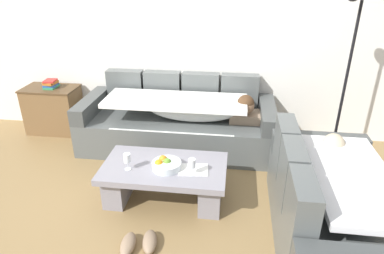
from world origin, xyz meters
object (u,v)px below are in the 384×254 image
Objects in this scene: couch_along_wall at (180,123)px; coffee_table at (165,178)px; wine_glass_near_left at (127,159)px; pair_of_shoes at (139,243)px; floor_lamp at (344,70)px; book_stack_on_cabinet at (51,84)px; open_magazine at (193,170)px; wine_glass_near_right at (192,164)px; couch_near_window at (332,209)px; side_cabinet at (54,110)px; fruit_bowl at (166,165)px.

couch_along_wall is 1.11m from coffee_table.
pair_of_shoes is (0.24, -0.58, -0.45)m from wine_glass_near_left.
floor_lamp is (2.12, 1.11, 0.62)m from wine_glass_near_left.
pair_of_shoes is (1.74, -2.03, -0.65)m from book_stack_on_cabinet.
open_magazine is at bearing -8.91° from coffee_table.
open_magazine is at bearing 87.97° from wine_glass_near_right.
book_stack_on_cabinet is (-3.30, 1.74, 0.36)m from couch_near_window.
couch_near_window reaches higher than side_cabinet.
wine_glass_near_left is 2.11m from side_cabinet.
side_cabinet is at bearing 131.07° from pair_of_shoes.
couch_near_window is 1.24m from open_magazine.
fruit_bowl is (0.05, -1.15, 0.09)m from couch_along_wall.
fruit_bowl is 0.27m from open_magazine.
wine_glass_near_right reaches higher than fruit_bowl.
wine_glass_near_right is 2.59m from side_cabinet.
couch_along_wall is at bearing 92.55° from fruit_bowl.
side_cabinet is 2.16× the size of pair_of_shoes.
wine_glass_near_left is 0.61m from wine_glass_near_right.
floor_lamp is (1.81, -0.11, 0.79)m from couch_along_wall.
floor_lamp reaches higher than open_magazine.
side_cabinet is 0.37× the size of floor_lamp.
open_magazine is 2.54m from book_stack_on_cabinet.
wine_glass_near_right is 0.59× the size of open_magazine.
wine_glass_near_right is (0.61, -0.01, 0.00)m from wine_glass_near_left.
couch_along_wall is 8.53× the size of fruit_bowl.
coffee_table is 7.23× the size of wine_glass_near_right.
fruit_bowl is 1.00× the size of open_magazine.
couch_near_window is 10.47× the size of wine_glass_near_left.
fruit_bowl reaches higher than open_magazine.
wine_glass_near_right reaches higher than coffee_table.
couch_along_wall and couch_near_window have the same top height.
wine_glass_near_left is (-0.30, -1.22, 0.17)m from couch_along_wall.
wine_glass_near_right is 1.97m from floor_lamp.
floor_lamp is (1.50, 1.12, 0.62)m from wine_glass_near_right.
fruit_bowl is 1.69× the size of wine_glass_near_right.
floor_lamp is (1.76, 1.04, 0.70)m from fruit_bowl.
open_magazine is 1.26× the size of book_stack_on_cabinet.
coffee_table is 3.60× the size of pair_of_shoes.
open_magazine is at bearing -74.76° from couch_along_wall.
side_cabinet is at bearing 144.12° from coffee_table.
couch_near_window is 3.75m from side_cabinet.
wine_glass_near_right is (0.29, -0.12, 0.26)m from coffee_table.
floor_lamp reaches higher than side_cabinet.
book_stack_on_cabinet is at bearing 143.16° from fruit_bowl.
couch_near_window reaches higher than wine_glass_near_left.
side_cabinet is 2.70m from pair_of_shoes.
coffee_table is 2.23m from floor_lamp.
fruit_bowl reaches higher than pair_of_shoes.
wine_glass_near_left reaches higher than fruit_bowl.
side_cabinet reaches higher than fruit_bowl.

